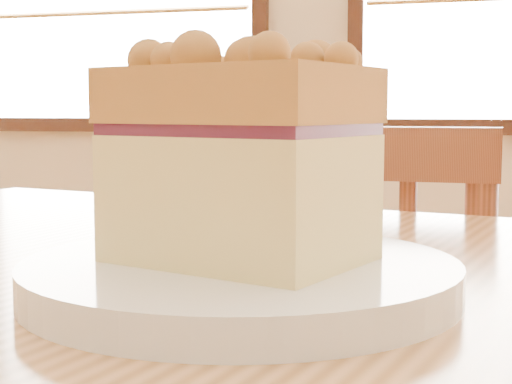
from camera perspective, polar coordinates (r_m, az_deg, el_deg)
plate at (r=0.41m, az=-1.15°, el=-6.34°), size 0.23×0.23×0.02m
cake_slice at (r=0.40m, az=-1.26°, el=3.22°), size 0.15×0.12×0.12m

